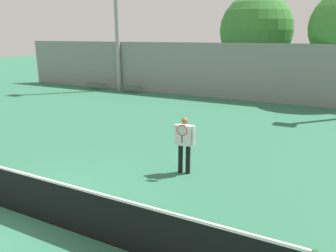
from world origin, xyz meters
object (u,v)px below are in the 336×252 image
Objects in this scene: tennis_player at (184,142)px; bench_courtside_far at (96,84)px; light_pole_near_left at (116,2)px; bench_courtside_near at (130,87)px; tree_green_tall at (256,30)px; tennis_net at (19,192)px.

tennis_player is 16.72m from bench_courtside_far.
tennis_player is 16.67m from light_pole_near_left.
bench_courtside_near is at bearing 120.67° from tennis_player.
tennis_net is at bearing -91.68° from tree_green_tall.
tennis_net is at bearing -64.91° from bench_courtside_near.
tennis_player is at bearing -50.14° from bench_courtside_near.
tennis_player is 0.15× the size of light_pole_near_left.
bench_courtside_far is 0.25× the size of tree_green_tall.
tennis_player is at bearing -47.63° from light_pole_near_left.
tree_green_tall is (-1.74, 15.67, 3.30)m from tennis_player.
bench_courtside_near is 1.02× the size of bench_courtside_far.
bench_courtside_far is 6.04m from light_pole_near_left.
light_pole_near_left reaches higher than tree_green_tall.
tree_green_tall reaches higher than bench_courtside_near.
tennis_player is at bearing -41.93° from bench_courtside_far.
light_pole_near_left is 9.95m from tree_green_tall.
tennis_net reaches higher than bench_courtside_far.
tree_green_tall is at bearing 30.77° from bench_courtside_near.
tennis_player is 0.99× the size of bench_courtside_near.
light_pole_near_left reaches higher than bench_courtside_near.
tennis_net is 4.47m from tennis_player.
light_pole_near_left is (-1.36, 0.54, 5.75)m from bench_courtside_near.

